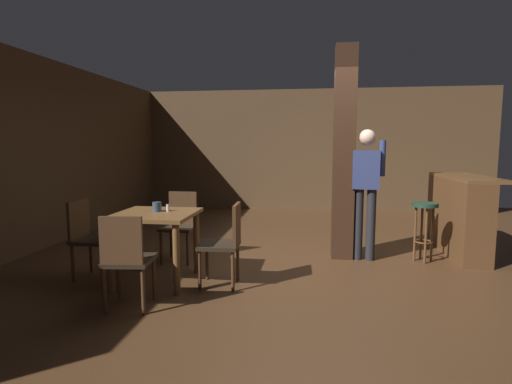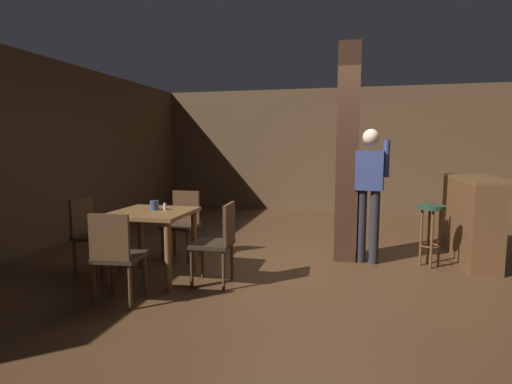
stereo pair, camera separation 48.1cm
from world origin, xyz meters
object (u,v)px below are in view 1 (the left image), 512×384
chair_south (126,257)px  chair_east (226,240)px  chair_north (180,222)px  standing_person (366,185)px  bar_counter (458,214)px  napkin_cup (157,207)px  bar_stool_near (424,218)px  salt_shaker (168,208)px  chair_west (89,235)px  dining_table (156,226)px

chair_south → chair_east: 1.08m
chair_east → chair_north: 1.20m
standing_person → bar_counter: 1.52m
napkin_cup → chair_north: bearing=89.7°
chair_south → bar_stool_near: (3.13, 2.01, 0.07)m
salt_shaker → bar_stool_near: bearing=20.0°
chair_north → bar_stool_near: size_ratio=1.14×
chair_east → chair_north: size_ratio=1.00×
chair_west → bar_stool_near: size_ratio=1.14×
chair_north → dining_table: bearing=-89.8°
chair_east → bar_counter: size_ratio=0.55×
chair_west → bar_counter: 4.87m
standing_person → bar_stool_near: 0.87m
napkin_cup → bar_counter: bearing=23.9°
dining_table → chair_west: (-0.79, -0.01, -0.12)m
chair_south → salt_shaker: (0.07, 0.89, 0.31)m
standing_person → bar_stool_near: standing_person is taller
chair_south → chair_east: same height
bar_counter → bar_stool_near: (-0.59, -0.52, 0.02)m
salt_shaker → chair_east: bearing=-11.3°
bar_stool_near → bar_counter: bearing=41.6°
chair_north → chair_west: (-0.79, -0.86, 0.00)m
dining_table → chair_south: chair_south is taller
standing_person → bar_counter: size_ratio=1.06×
dining_table → chair_west: chair_west is taller
dining_table → napkin_cup: 0.22m
salt_shaker → bar_counter: bearing=24.2°
chair_south → salt_shaker: 0.95m
chair_south → bar_counter: bearing=34.3°
salt_shaker → standing_person: (2.30, 1.09, 0.18)m
chair_south → chair_north: (-0.04, 1.64, 0.00)m
chair_south → chair_west: 1.14m
dining_table → chair_east: 0.81m
bar_counter → bar_stool_near: 0.79m
napkin_cup → standing_person: standing_person is taller
chair_east → chair_west: (-1.60, 0.03, 0.00)m
napkin_cup → chair_south: bearing=-87.2°
bar_counter → chair_north: bearing=-166.6°
standing_person → bar_stool_near: (0.76, 0.02, -0.43)m
napkin_cup → bar_stool_near: (3.17, 1.15, -0.26)m
bar_counter → dining_table: bearing=-155.1°
chair_west → standing_person: standing_person is taller
chair_east → chair_north: (-0.81, 0.88, 0.00)m
napkin_cup → bar_stool_near: napkin_cup is taller
chair_east → chair_north: bearing=132.3°
dining_table → salt_shaker: 0.24m
chair_west → napkin_cup: 0.86m
chair_north → chair_east: bearing=-47.7°
chair_south → bar_counter: bar_counter is taller
chair_east → chair_west: same height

